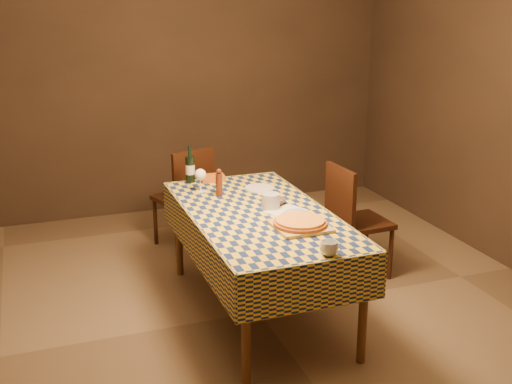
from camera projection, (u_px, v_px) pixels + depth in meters
room at (259, 129)px, 4.25m from camera, size 5.00×5.10×2.70m
dining_table at (258, 222)px, 4.44m from camera, size 0.94×1.84×0.77m
cutting_board at (300, 226)px, 4.13m from camera, size 0.35×0.35×0.02m
pizza at (300, 222)px, 4.12m from camera, size 0.40×0.40×0.03m
pepper_mill at (219, 183)px, 4.74m from camera, size 0.06×0.06×0.21m
bowl at (276, 201)px, 4.58m from camera, size 0.15×0.15×0.04m
wine_glass at (200, 175)px, 4.83m from camera, size 0.09×0.09×0.18m
wine_bottle at (190, 169)px, 5.08m from camera, size 0.10×0.10×0.30m
deli_tub at (271, 201)px, 4.48m from camera, size 0.13×0.13×0.11m
takeout_container at (213, 178)px, 5.13m from camera, size 0.20×0.15×0.05m
white_plate at (260, 188)px, 4.93m from camera, size 0.28×0.28×0.01m
tumbler at (329, 248)px, 3.69m from camera, size 0.12×0.12×0.09m
flour_patch at (286, 211)px, 4.43m from camera, size 0.31×0.28×0.00m
flour_bag at (295, 213)px, 4.32m from camera, size 0.18×0.14×0.05m
chair_far at (187, 193)px, 5.65m from camera, size 0.54×0.54×0.93m
chair_right at (352, 215)px, 5.09m from camera, size 0.45×0.44×0.93m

